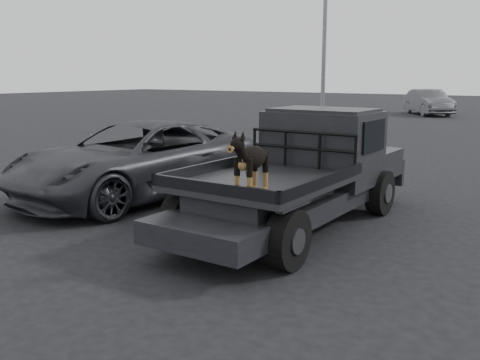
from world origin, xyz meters
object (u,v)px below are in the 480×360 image
Objects in this scene: parked_suv at (138,160)px; dog at (251,163)px; distant_car_a at (428,102)px; flatbed_ute at (295,198)px.

dog is at bearing -20.50° from parked_suv.
parked_suv is 1.16× the size of distant_car_a.
dog is 0.14× the size of parked_suv.
flatbed_ute is 1.03× the size of parked_suv.
parked_suv is at bearing -122.25° from distant_car_a.
flatbed_ute is 7.30× the size of dog.
distant_car_a is at bearing 100.86° from dog.
dog is 4.36m from parked_suv.
distant_car_a is at bearing 99.04° from parked_suv.
dog is 0.16× the size of distant_car_a.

